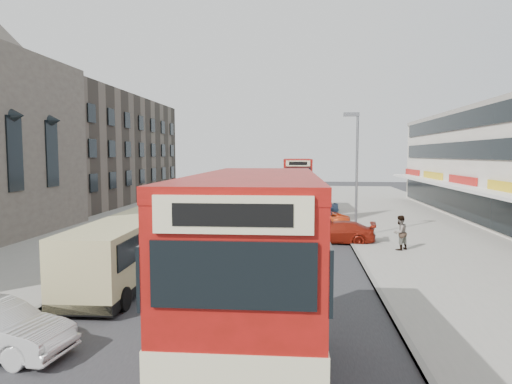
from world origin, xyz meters
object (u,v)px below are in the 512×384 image
at_px(pedestrian_near, 400,232).
at_px(car_right_b, 320,220).
at_px(bus_main, 257,291).
at_px(car_right_a, 337,232).
at_px(street_lamp, 356,165).
at_px(coach, 128,247).
at_px(bus_second, 297,186).
at_px(cyclist, 327,225).
at_px(car_right_c, 316,206).

bearing_deg(pedestrian_near, car_right_b, -102.15).
xyz_separation_m(bus_main, car_right_a, (3.18, 18.36, -1.90)).
xyz_separation_m(street_lamp, car_right_b, (-2.03, 4.19, -4.17)).
height_order(street_lamp, bus_main, street_lamp).
distance_m(bus_main, coach, 11.11).
bearing_deg(street_lamp, pedestrian_near, -62.65).
relative_size(bus_second, car_right_a, 1.92).
height_order(coach, cyclist, coach).
height_order(pedestrian_near, cyclist, cyclist).
distance_m(bus_main, car_right_a, 18.73).
xyz_separation_m(bus_main, pedestrian_near, (6.45, 15.94, -1.44)).
relative_size(bus_second, pedestrian_near, 4.55).
distance_m(bus_second, car_right_c, 2.61).
height_order(car_right_c, cyclist, cyclist).
xyz_separation_m(car_right_b, pedestrian_near, (4.05, -8.09, 0.52)).
distance_m(bus_second, cyclist, 11.65).
bearing_deg(car_right_c, cyclist, -2.67).
height_order(bus_main, car_right_b, bus_main).
distance_m(street_lamp, car_right_b, 6.25).
bearing_deg(coach, bus_second, 71.26).
relative_size(bus_main, coach, 0.93).
distance_m(car_right_c, cyclist, 11.56).
relative_size(bus_second, cyclist, 4.18).
distance_m(car_right_a, pedestrian_near, 4.08).
height_order(bus_main, car_right_a, bus_main).
height_order(car_right_a, cyclist, cyclist).
xyz_separation_m(car_right_a, cyclist, (-0.45, 2.16, 0.08)).
bearing_deg(cyclist, coach, -131.25).
distance_m(bus_second, pedestrian_near, 16.97).
relative_size(coach, cyclist, 4.47).
xyz_separation_m(street_lamp, coach, (-10.86, -10.85, -3.31)).
relative_size(bus_main, cyclist, 4.16).
height_order(street_lamp, coach, street_lamp).
distance_m(car_right_b, car_right_c, 8.04).
height_order(bus_second, car_right_b, bus_second).
bearing_deg(car_right_b, pedestrian_near, 30.76).
height_order(street_lamp, bus_second, street_lamp).
relative_size(street_lamp, bus_second, 0.91).
bearing_deg(pedestrian_near, car_right_c, -114.70).
bearing_deg(street_lamp, car_right_c, 99.38).
relative_size(bus_second, car_right_c, 2.22).
bearing_deg(cyclist, car_right_a, -80.93).
xyz_separation_m(bus_second, pedestrian_near, (5.82, -15.88, -1.45)).
xyz_separation_m(coach, car_right_b, (8.83, 15.04, -0.87)).
bearing_deg(car_right_c, car_right_b, -4.36).
bearing_deg(car_right_c, bus_main, -8.57).
xyz_separation_m(car_right_a, car_right_b, (-0.79, 5.67, -0.06)).
bearing_deg(coach, car_right_c, 67.48).
relative_size(bus_main, car_right_c, 2.22).
bearing_deg(coach, cyclist, 49.95).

